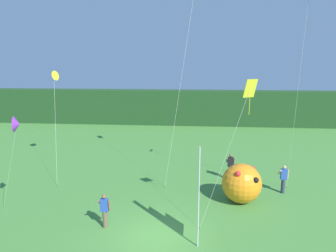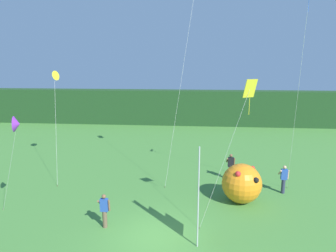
% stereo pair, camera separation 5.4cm
% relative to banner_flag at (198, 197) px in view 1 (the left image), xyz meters
% --- Properties ---
extents(ground_plane, '(120.00, 120.00, 0.00)m').
position_rel_banner_flag_xyz_m(ground_plane, '(-1.89, 0.24, -2.09)').
color(ground_plane, '#478438').
extents(distant_treeline, '(80.00, 2.40, 4.25)m').
position_rel_banner_flag_xyz_m(distant_treeline, '(-1.89, 25.38, 0.03)').
color(distant_treeline, '#1E421E').
rests_on(distant_treeline, ground).
extents(banner_flag, '(0.06, 1.03, 4.37)m').
position_rel_banner_flag_xyz_m(banner_flag, '(0.00, 0.00, 0.00)').
color(banner_flag, '#B7B7BC').
rests_on(banner_flag, ground).
extents(person_near_banner, '(0.55, 0.48, 1.77)m').
position_rel_banner_flag_xyz_m(person_near_banner, '(2.20, 7.30, -1.15)').
color(person_near_banner, '#B7B2A3').
rests_on(person_near_banner, ground).
extents(person_mid_field, '(0.55, 0.48, 1.71)m').
position_rel_banner_flag_xyz_m(person_mid_field, '(5.09, 5.48, -1.18)').
color(person_mid_field, '#2D334C').
rests_on(person_mid_field, ground).
extents(person_far_left, '(0.55, 0.48, 1.65)m').
position_rel_banner_flag_xyz_m(person_far_left, '(-4.32, 0.85, -1.21)').
color(person_far_left, brown).
rests_on(person_far_left, ground).
extents(inflatable_balloon, '(2.18, 2.18, 2.18)m').
position_rel_banner_flag_xyz_m(inflatable_balloon, '(2.44, 4.09, -1.00)').
color(inflatable_balloon, orange).
rests_on(inflatable_balloon, ground).
extents(kite_yellow_delta_0, '(1.48, 3.63, 7.06)m').
position_rel_banner_flag_xyz_m(kite_yellow_delta_0, '(-9.89, 8.45, 4.57)').
color(kite_yellow_delta_0, brown).
rests_on(kite_yellow_delta_0, ground).
extents(kite_purple_delta_1, '(2.30, 1.64, 5.28)m').
position_rel_banner_flag_xyz_m(kite_purple_delta_1, '(-8.13, 0.77, 2.80)').
color(kite_purple_delta_1, brown).
rests_on(kite_purple_delta_1, ground).
extents(kite_blue_diamond_2, '(0.77, 2.70, 11.25)m').
position_rel_banner_flag_xyz_m(kite_blue_diamond_2, '(5.10, 4.11, 7.63)').
color(kite_blue_diamond_2, brown).
rests_on(kite_blue_diamond_2, ground).
extents(kite_yellow_diamond_3, '(2.26, 0.49, 6.94)m').
position_rel_banner_flag_xyz_m(kite_yellow_diamond_3, '(1.95, 0.98, 4.07)').
color(kite_yellow_diamond_3, brown).
rests_on(kite_yellow_diamond_3, ground).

